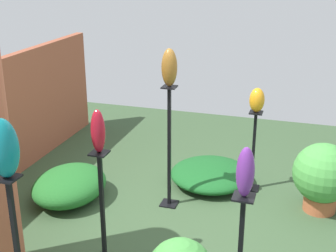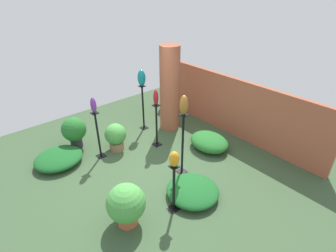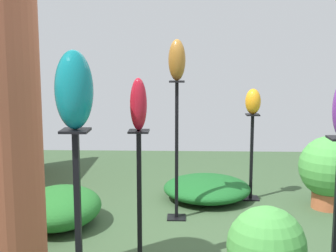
{
  "view_description": "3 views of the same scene",
  "coord_description": "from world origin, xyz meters",
  "px_view_note": "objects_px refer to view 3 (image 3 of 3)",
  "views": [
    {
      "loc": [
        -4.31,
        -1.19,
        2.86
      ],
      "look_at": [
        0.24,
        0.23,
        1.11
      ],
      "focal_mm": 50.0,
      "sensor_mm": 36.0,
      "label": 1
    },
    {
      "loc": [
        3.87,
        -3.07,
        3.91
      ],
      "look_at": [
        -0.1,
        0.37,
        0.94
      ],
      "focal_mm": 28.0,
      "sensor_mm": 36.0,
      "label": 2
    },
    {
      "loc": [
        -4.36,
        0.22,
        1.77
      ],
      "look_at": [
        0.1,
        0.37,
        1.07
      ],
      "focal_mm": 50.0,
      "sensor_mm": 36.0,
      "label": 3
    }
  ],
  "objects_px": {
    "art_vase_amber": "(253,101)",
    "potted_plant_mid_left": "(330,169)",
    "art_vase_ruby": "(138,104)",
    "pedestal_violet": "(336,232)",
    "pedestal_teal": "(79,248)",
    "brick_pillar": "(1,136)",
    "art_vase_teal": "(74,90)",
    "pedestal_bronze": "(177,156)",
    "pedestal_ruby": "(140,209)",
    "art_vase_bronze": "(177,60)",
    "pedestal_amber": "(251,161)"
  },
  "relations": [
    {
      "from": "pedestal_bronze",
      "to": "pedestal_ruby",
      "type": "height_order",
      "value": "pedestal_bronze"
    },
    {
      "from": "pedestal_ruby",
      "to": "art_vase_ruby",
      "type": "height_order",
      "value": "art_vase_ruby"
    },
    {
      "from": "art_vase_teal",
      "to": "art_vase_amber",
      "type": "height_order",
      "value": "art_vase_teal"
    },
    {
      "from": "pedestal_violet",
      "to": "art_vase_teal",
      "type": "distance_m",
      "value": 1.99
    },
    {
      "from": "art_vase_bronze",
      "to": "potted_plant_mid_left",
      "type": "relative_size",
      "value": 0.51
    },
    {
      "from": "brick_pillar",
      "to": "pedestal_teal",
      "type": "height_order",
      "value": "brick_pillar"
    },
    {
      "from": "pedestal_bronze",
      "to": "art_vase_amber",
      "type": "height_order",
      "value": "pedestal_bronze"
    },
    {
      "from": "pedestal_violet",
      "to": "pedestal_ruby",
      "type": "height_order",
      "value": "pedestal_violet"
    },
    {
      "from": "pedestal_amber",
      "to": "art_vase_teal",
      "type": "xyz_separation_m",
      "value": [
        -2.92,
        1.45,
        1.09
      ]
    },
    {
      "from": "pedestal_violet",
      "to": "pedestal_ruby",
      "type": "distance_m",
      "value": 1.48
    },
    {
      "from": "pedestal_amber",
      "to": "art_vase_teal",
      "type": "height_order",
      "value": "art_vase_teal"
    },
    {
      "from": "pedestal_violet",
      "to": "pedestal_ruby",
      "type": "bearing_deg",
      "value": 69.63
    },
    {
      "from": "pedestal_ruby",
      "to": "art_vase_teal",
      "type": "relative_size",
      "value": 2.58
    },
    {
      "from": "brick_pillar",
      "to": "art_vase_amber",
      "type": "xyz_separation_m",
      "value": [
        2.47,
        -2.07,
        -0.01
      ]
    },
    {
      "from": "pedestal_violet",
      "to": "pedestal_teal",
      "type": "relative_size",
      "value": 0.91
    },
    {
      "from": "pedestal_violet",
      "to": "art_vase_bronze",
      "type": "xyz_separation_m",
      "value": [
        1.78,
        1.11,
        1.14
      ]
    },
    {
      "from": "pedestal_violet",
      "to": "pedestal_ruby",
      "type": "relative_size",
      "value": 1.04
    },
    {
      "from": "potted_plant_mid_left",
      "to": "pedestal_bronze",
      "type": "bearing_deg",
      "value": 102.93
    },
    {
      "from": "pedestal_violet",
      "to": "potted_plant_mid_left",
      "type": "bearing_deg",
      "value": -16.15
    },
    {
      "from": "pedestal_bronze",
      "to": "potted_plant_mid_left",
      "type": "height_order",
      "value": "pedestal_bronze"
    },
    {
      "from": "pedestal_violet",
      "to": "art_vase_teal",
      "type": "relative_size",
      "value": 2.69
    },
    {
      "from": "art_vase_ruby",
      "to": "pedestal_ruby",
      "type": "bearing_deg",
      "value": 0.0
    },
    {
      "from": "pedestal_teal",
      "to": "art_vase_teal",
      "type": "distance_m",
      "value": 0.95
    },
    {
      "from": "pedestal_ruby",
      "to": "art_vase_amber",
      "type": "relative_size",
      "value": 3.86
    },
    {
      "from": "pedestal_bronze",
      "to": "art_vase_teal",
      "type": "height_order",
      "value": "art_vase_teal"
    },
    {
      "from": "pedestal_ruby",
      "to": "pedestal_teal",
      "type": "relative_size",
      "value": 0.88
    },
    {
      "from": "art_vase_bronze",
      "to": "art_vase_ruby",
      "type": "relative_size",
      "value": 1.04
    },
    {
      "from": "brick_pillar",
      "to": "pedestal_violet",
      "type": "xyz_separation_m",
      "value": [
        -0.01,
        -2.28,
        -0.65
      ]
    },
    {
      "from": "art_vase_bronze",
      "to": "brick_pillar",
      "type": "bearing_deg",
      "value": 146.4
    },
    {
      "from": "pedestal_bronze",
      "to": "pedestal_violet",
      "type": "bearing_deg",
      "value": -147.94
    },
    {
      "from": "pedestal_teal",
      "to": "art_vase_amber",
      "type": "bearing_deg",
      "value": -26.35
    },
    {
      "from": "pedestal_violet",
      "to": "art_vase_amber",
      "type": "xyz_separation_m",
      "value": [
        2.49,
        0.22,
        0.64
      ]
    },
    {
      "from": "pedestal_teal",
      "to": "art_vase_ruby",
      "type": "relative_size",
      "value": 3.26
    },
    {
      "from": "art_vase_bronze",
      "to": "art_vase_ruby",
      "type": "height_order",
      "value": "art_vase_bronze"
    },
    {
      "from": "pedestal_bronze",
      "to": "art_vase_ruby",
      "type": "height_order",
      "value": "art_vase_ruby"
    },
    {
      "from": "brick_pillar",
      "to": "pedestal_teal",
      "type": "distance_m",
      "value": 0.97
    },
    {
      "from": "art_vase_ruby",
      "to": "art_vase_amber",
      "type": "distance_m",
      "value": 2.3
    },
    {
      "from": "art_vase_amber",
      "to": "potted_plant_mid_left",
      "type": "bearing_deg",
      "value": -110.1
    },
    {
      "from": "pedestal_amber",
      "to": "brick_pillar",
      "type": "bearing_deg",
      "value": 140.11
    },
    {
      "from": "brick_pillar",
      "to": "pedestal_ruby",
      "type": "bearing_deg",
      "value": -60.55
    },
    {
      "from": "art_vase_ruby",
      "to": "art_vase_amber",
      "type": "bearing_deg",
      "value": -30.81
    },
    {
      "from": "pedestal_teal",
      "to": "pedestal_ruby",
      "type": "bearing_deg",
      "value": -16.01
    },
    {
      "from": "brick_pillar",
      "to": "potted_plant_mid_left",
      "type": "height_order",
      "value": "brick_pillar"
    },
    {
      "from": "pedestal_teal",
      "to": "art_vase_ruby",
      "type": "distance_m",
      "value": 1.25
    },
    {
      "from": "pedestal_violet",
      "to": "art_vase_ruby",
      "type": "distance_m",
      "value": 1.69
    },
    {
      "from": "pedestal_bronze",
      "to": "art_vase_bronze",
      "type": "xyz_separation_m",
      "value": [
        0.0,
        0.0,
        1.01
      ]
    },
    {
      "from": "pedestal_bronze",
      "to": "pedestal_teal",
      "type": "distance_m",
      "value": 2.28
    },
    {
      "from": "pedestal_teal",
      "to": "art_vase_bronze",
      "type": "relative_size",
      "value": 3.14
    },
    {
      "from": "art_vase_ruby",
      "to": "pedestal_amber",
      "type": "bearing_deg",
      "value": -30.81
    },
    {
      "from": "brick_pillar",
      "to": "pedestal_bronze",
      "type": "relative_size",
      "value": 1.63
    }
  ]
}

